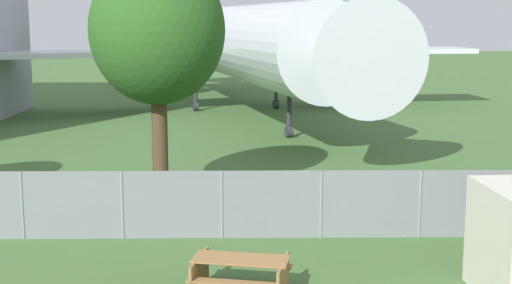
# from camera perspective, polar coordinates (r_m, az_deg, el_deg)

# --- Properties ---
(perimeter_fence) EXTENTS (56.07, 0.07, 1.78)m
(perimeter_fence) POSITION_cam_1_polar(r_m,az_deg,el_deg) (18.40, 5.23, -4.99)
(perimeter_fence) COLOR gray
(perimeter_fence) RESTS_ON ground
(airplane) EXTENTS (30.77, 38.97, 12.83)m
(airplane) POSITION_cam_1_polar(r_m,az_deg,el_deg) (43.31, -1.28, 7.94)
(airplane) COLOR silver
(airplane) RESTS_ON ground
(picnic_bench_near_cabin) EXTENTS (2.19, 1.76, 0.76)m
(picnic_bench_near_cabin) POSITION_cam_1_polar(r_m,az_deg,el_deg) (14.81, -1.24, -10.30)
(picnic_bench_near_cabin) COLOR olive
(picnic_bench_near_cabin) RESTS_ON ground
(tree_left_of_cabin) EXTENTS (4.06, 4.06, 7.48)m
(tree_left_of_cabin) POSITION_cam_1_polar(r_m,az_deg,el_deg) (21.69, -7.90, 8.75)
(tree_left_of_cabin) COLOR #4C3823
(tree_left_of_cabin) RESTS_ON ground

